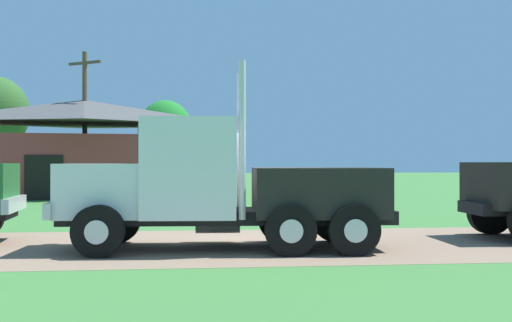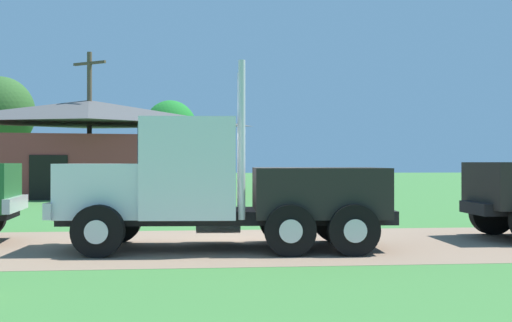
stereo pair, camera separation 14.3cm
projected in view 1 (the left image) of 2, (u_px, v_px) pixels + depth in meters
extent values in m
plane|color=#3C7636|center=(266.00, 244.00, 14.41)|extent=(200.00, 200.00, 0.00)
cube|color=#896E58|center=(266.00, 244.00, 14.41)|extent=(120.00, 6.24, 0.01)
cube|color=black|center=(228.00, 216.00, 13.68)|extent=(6.99, 1.96, 0.28)
cube|color=white|center=(105.00, 190.00, 13.56)|extent=(1.83, 2.14, 1.11)
cube|color=silver|center=(61.00, 208.00, 13.51)|extent=(0.29, 2.24, 0.32)
cube|color=white|center=(191.00, 168.00, 13.65)|extent=(2.02, 2.44, 2.04)
cube|color=#2D3D4C|center=(145.00, 149.00, 13.60)|extent=(0.16, 1.94, 0.90)
cylinder|color=silver|center=(242.00, 140.00, 12.78)|extent=(0.14, 0.14, 3.16)
cylinder|color=silver|center=(240.00, 143.00, 14.62)|extent=(0.14, 0.14, 3.16)
cylinder|color=silver|center=(218.00, 222.00, 14.69)|extent=(1.03, 0.58, 0.52)
cube|color=black|center=(317.00, 192.00, 13.78)|extent=(2.84, 2.49, 1.02)
cylinder|color=black|center=(98.00, 231.00, 12.40)|extent=(1.03, 0.36, 1.01)
cylinder|color=silver|center=(96.00, 232.00, 12.24)|extent=(0.46, 0.07, 0.46)
cylinder|color=black|center=(118.00, 221.00, 14.72)|extent=(1.03, 0.36, 1.01)
cylinder|color=silver|center=(119.00, 220.00, 14.88)|extent=(0.46, 0.07, 0.46)
cylinder|color=black|center=(354.00, 230.00, 12.65)|extent=(1.03, 0.36, 1.01)
cylinder|color=silver|center=(356.00, 231.00, 12.49)|extent=(0.46, 0.07, 0.46)
cylinder|color=black|center=(334.00, 220.00, 14.97)|extent=(1.03, 0.36, 1.01)
cylinder|color=silver|center=(333.00, 219.00, 15.13)|extent=(0.46, 0.07, 0.46)
cylinder|color=black|center=(291.00, 230.00, 12.58)|extent=(1.03, 0.36, 1.01)
cylinder|color=silver|center=(291.00, 231.00, 12.42)|extent=(0.46, 0.07, 0.46)
cylinder|color=black|center=(280.00, 220.00, 14.91)|extent=(1.03, 0.36, 1.01)
cylinder|color=silver|center=(280.00, 219.00, 15.07)|extent=(0.46, 0.07, 0.46)
cylinder|color=black|center=(490.00, 212.00, 16.48)|extent=(1.14, 0.34, 1.13)
cylinder|color=silver|center=(487.00, 212.00, 16.64)|extent=(0.51, 0.06, 0.51)
cube|color=silver|center=(14.00, 204.00, 14.62)|extent=(0.31, 2.18, 0.32)
cube|color=#973838|center=(84.00, 166.00, 34.79)|extent=(13.19, 8.02, 3.26)
pyramid|color=#4A4A4A|center=(84.00, 112.00, 34.79)|extent=(13.85, 8.42, 1.30)
cube|color=black|center=(44.00, 178.00, 31.25)|extent=(1.79, 0.32, 2.20)
cylinder|color=brown|center=(85.00, 124.00, 34.66)|extent=(0.26, 0.26, 7.79)
cube|color=brown|center=(85.00, 63.00, 34.67)|extent=(1.90, 1.35, 0.14)
cylinder|color=#513823|center=(165.00, 169.00, 47.71)|extent=(0.44, 0.44, 2.64)
ellipsoid|color=#1F7928|center=(165.00, 130.00, 47.72)|extent=(4.00, 4.00, 4.40)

